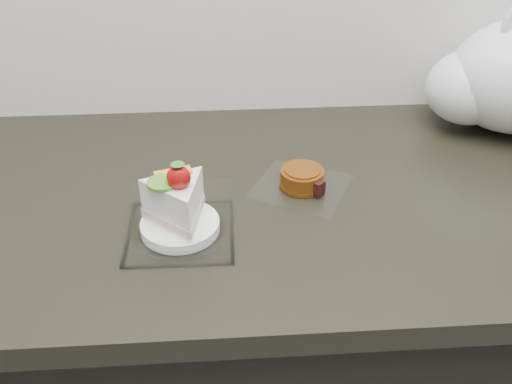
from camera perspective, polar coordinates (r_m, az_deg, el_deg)
The scene contains 3 objects.
counter at distance 1.27m, azimuth 2.71°, elevation -16.82°, with size 2.04×0.64×0.90m.
cake_tray at distance 0.85m, azimuth -7.70°, elevation -2.23°, with size 0.16×0.16×0.13m.
mooncake_wrap at distance 0.96m, azimuth 4.67°, elevation 1.21°, with size 0.19×0.19×0.04m.
Camera 1 is at (-0.11, 0.90, 1.43)m, focal length 40.00 mm.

